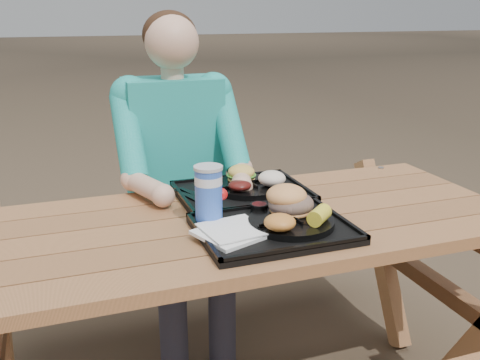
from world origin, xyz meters
name	(u,v)px	position (x,y,z in m)	size (l,w,h in m)	color
picnic_table	(240,320)	(0.00, 0.00, 0.38)	(1.80, 1.49, 0.75)	#999999
tray_near	(273,230)	(0.06, -0.14, 0.76)	(0.45, 0.35, 0.02)	black
tray_far	(242,194)	(0.08, 0.20, 0.76)	(0.45, 0.35, 0.02)	black
plate_near	(291,222)	(0.11, -0.15, 0.78)	(0.26, 0.26, 0.02)	black
plate_far	(249,187)	(0.11, 0.21, 0.78)	(0.26, 0.26, 0.02)	black
napkin_stack	(231,232)	(-0.09, -0.16, 0.78)	(0.17, 0.17, 0.02)	white
soda_cup	(209,196)	(-0.11, -0.04, 0.85)	(0.08, 0.08, 0.17)	blue
condiment_bbq	(259,209)	(0.06, -0.03, 0.79)	(0.06, 0.06, 0.03)	#310507
condiment_mustard	(274,206)	(0.11, -0.01, 0.78)	(0.05, 0.05, 0.03)	yellow
sandwich	(291,191)	(0.13, -0.10, 0.86)	(0.13, 0.13, 0.14)	#F7A057
mac_cheese	(280,222)	(0.04, -0.21, 0.81)	(0.09, 0.09, 0.05)	orange
corn_cob	(319,215)	(0.17, -0.20, 0.81)	(0.08, 0.08, 0.05)	yellow
cutlery_far	(195,195)	(-0.09, 0.21, 0.77)	(0.03, 0.18, 0.01)	black
burger	(241,169)	(0.10, 0.26, 0.83)	(0.10, 0.10, 0.09)	#EEBF54
baked_beans	(240,185)	(0.05, 0.15, 0.81)	(0.08, 0.08, 0.04)	#551411
potato_salad	(272,178)	(0.18, 0.16, 0.82)	(0.10, 0.10, 0.05)	white
diner	(177,195)	(-0.07, 0.60, 0.64)	(0.48, 0.84, 1.28)	teal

